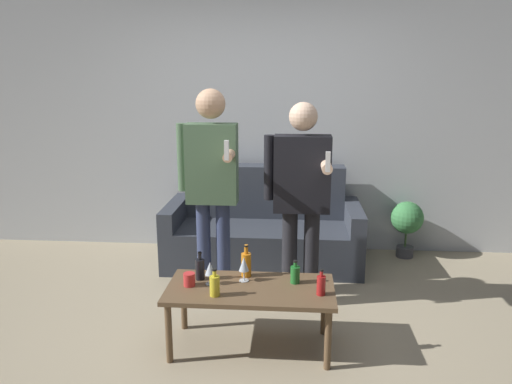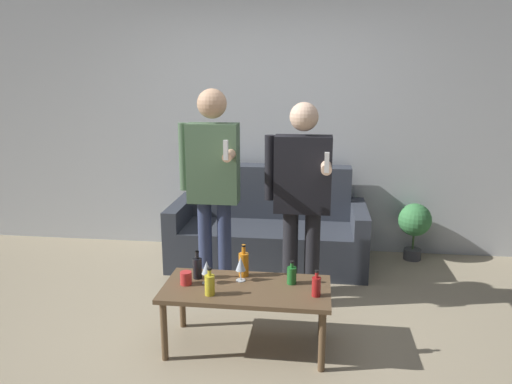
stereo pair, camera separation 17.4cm
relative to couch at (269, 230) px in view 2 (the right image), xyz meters
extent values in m
plane|color=tan|center=(-0.03, -1.57, -0.32)|extent=(16.00, 16.00, 0.00)
cube|color=silver|center=(-0.03, 0.44, 1.03)|extent=(8.00, 0.06, 2.70)
cube|color=#383D47|center=(0.00, -0.18, -0.12)|extent=(1.57, 0.59, 0.40)
cube|color=#383D47|center=(0.00, 0.23, 0.14)|extent=(1.57, 0.23, 0.92)
cube|color=#383D47|center=(-0.86, -0.07, -0.02)|extent=(0.14, 0.83, 0.59)
cube|color=#383D47|center=(0.86, -0.07, -0.02)|extent=(0.14, 0.83, 0.59)
cube|color=brown|center=(0.01, -1.59, 0.10)|extent=(1.11, 0.54, 0.03)
cylinder|color=brown|center=(-0.49, -1.81, -0.11)|extent=(0.04, 0.04, 0.41)
cylinder|color=brown|center=(0.52, -1.81, -0.11)|extent=(0.04, 0.04, 0.41)
cylinder|color=brown|center=(-0.49, -1.38, -0.11)|extent=(0.04, 0.04, 0.41)
cylinder|color=brown|center=(0.52, -1.38, -0.11)|extent=(0.04, 0.04, 0.41)
cylinder|color=#23752D|center=(0.31, -1.50, 0.18)|extent=(0.06, 0.06, 0.12)
cylinder|color=#23752D|center=(0.31, -1.50, 0.26)|extent=(0.02, 0.02, 0.04)
cylinder|color=black|center=(0.31, -1.50, 0.27)|extent=(0.03, 0.03, 0.01)
cylinder|color=#B21E1E|center=(0.47, -1.67, 0.18)|extent=(0.06, 0.06, 0.12)
cylinder|color=#B21E1E|center=(0.47, -1.67, 0.27)|extent=(0.02, 0.02, 0.05)
cylinder|color=black|center=(0.47, -1.67, 0.29)|extent=(0.02, 0.02, 0.01)
cylinder|color=black|center=(-0.34, -1.49, 0.19)|extent=(0.06, 0.06, 0.14)
cylinder|color=black|center=(-0.34, -1.49, 0.29)|extent=(0.02, 0.02, 0.06)
cylinder|color=black|center=(-0.34, -1.49, 0.31)|extent=(0.03, 0.03, 0.01)
cylinder|color=yellow|center=(-0.20, -1.74, 0.19)|extent=(0.07, 0.07, 0.13)
cylinder|color=yellow|center=(-0.20, -1.74, 0.28)|extent=(0.02, 0.02, 0.05)
cylinder|color=black|center=(-0.20, -1.74, 0.30)|extent=(0.03, 0.03, 0.01)
cylinder|color=orange|center=(-0.04, -1.41, 0.20)|extent=(0.07, 0.07, 0.16)
cylinder|color=orange|center=(-0.04, -1.41, 0.32)|extent=(0.03, 0.03, 0.06)
cylinder|color=black|center=(-0.04, -1.41, 0.34)|extent=(0.03, 0.03, 0.01)
cylinder|color=silver|center=(-0.04, -1.49, 0.12)|extent=(0.06, 0.06, 0.01)
cylinder|color=silver|center=(-0.04, -1.49, 0.16)|extent=(0.01, 0.01, 0.07)
cone|color=silver|center=(-0.04, -1.49, 0.24)|extent=(0.07, 0.07, 0.10)
cylinder|color=silver|center=(-0.26, -1.57, 0.12)|extent=(0.06, 0.06, 0.01)
cylinder|color=silver|center=(-0.26, -1.57, 0.16)|extent=(0.01, 0.01, 0.06)
cone|color=silver|center=(-0.26, -1.57, 0.23)|extent=(0.07, 0.07, 0.09)
cylinder|color=red|center=(-0.39, -1.60, 0.16)|extent=(0.08, 0.08, 0.09)
cylinder|color=navy|center=(-0.43, -0.89, 0.09)|extent=(0.11, 0.11, 0.82)
cylinder|color=navy|center=(-0.27, -0.89, 0.09)|extent=(0.11, 0.11, 0.82)
cube|color=#4C6B4C|center=(-0.35, -0.89, 0.81)|extent=(0.40, 0.17, 0.62)
sphere|color=tan|center=(-0.35, -0.89, 1.27)|extent=(0.23, 0.23, 0.23)
cylinder|color=#4C6B4C|center=(-0.58, -0.89, 0.86)|extent=(0.07, 0.07, 0.52)
cylinder|color=tan|center=(-0.19, -1.02, 0.91)|extent=(0.07, 0.27, 0.07)
cube|color=white|center=(-0.19, -1.19, 0.97)|extent=(0.03, 0.03, 0.14)
cylinder|color=#232328|center=(0.26, -0.92, 0.07)|extent=(0.12, 0.12, 0.78)
cylinder|color=#232328|center=(0.43, -0.92, 0.07)|extent=(0.12, 0.12, 0.78)
cube|color=black|center=(0.35, -0.92, 0.75)|extent=(0.43, 0.19, 0.58)
sphere|color=beige|center=(0.35, -0.92, 1.18)|extent=(0.21, 0.21, 0.21)
cylinder|color=black|center=(0.10, -0.92, 0.80)|extent=(0.08, 0.08, 0.50)
cylinder|color=beige|center=(0.52, -1.05, 0.84)|extent=(0.08, 0.27, 0.08)
cube|color=white|center=(0.52, -1.21, 0.90)|extent=(0.03, 0.03, 0.14)
cylinder|color=#4C4C51|center=(1.42, 0.23, -0.26)|extent=(0.17, 0.17, 0.11)
cylinder|color=#476B38|center=(1.42, 0.23, -0.12)|extent=(0.02, 0.02, 0.19)
sphere|color=#428E4C|center=(1.42, 0.23, 0.09)|extent=(0.32, 0.32, 0.32)
camera|label=1|loc=(0.29, -4.63, 1.50)|focal=35.00mm
camera|label=2|loc=(0.46, -4.61, 1.50)|focal=35.00mm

